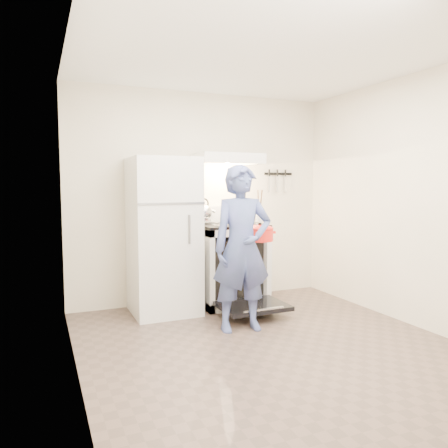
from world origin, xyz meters
The scene contains 15 objects.
floor centered at (0.00, 0.00, 0.00)m, with size 3.60×3.60×0.00m, color brown.
back_wall centered at (0.00, 1.80, 1.25)m, with size 3.20×0.02×2.50m, color beige.
refrigerator centered at (-0.58, 1.45, 0.85)m, with size 0.70×0.70×1.70m, color silver.
stove_body centered at (0.23, 1.48, 0.46)m, with size 0.76×0.65×0.92m, color silver.
cooktop centered at (0.23, 1.48, 0.94)m, with size 0.76×0.65×0.03m, color black.
backsplash centered at (0.23, 1.76, 1.05)m, with size 0.76×0.07×0.20m, color silver.
oven_door centered at (0.23, 0.88, 0.12)m, with size 0.70×0.54×0.04m, color black.
oven_rack centered at (0.23, 1.48, 0.44)m, with size 0.60×0.52×0.01m, color slate.
range_hood centered at (0.23, 1.55, 1.71)m, with size 0.76×0.50×0.12m, color silver.
knife_strip centered at (1.05, 1.79, 1.55)m, with size 0.40×0.02×0.03m, color black.
pizza_stone centered at (0.25, 1.40, 0.45)m, with size 0.33×0.33×0.02m, color brown.
tea_kettle centered at (-0.07, 1.56, 1.10)m, with size 0.25×0.21×0.31m, color silver, non-canonical shape.
utensil_jar centered at (0.54, 1.32, 1.05)m, with size 0.09×0.09×0.13m, color silver.
person centered at (-0.04, 0.58, 0.80)m, with size 0.58×0.38×1.60m, color #344A6F.
dutch_oven centered at (0.30, 0.86, 0.89)m, with size 0.35×0.28×0.23m, color red, non-canonical shape.
Camera 1 is at (-1.83, -3.17, 1.41)m, focal length 35.00 mm.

